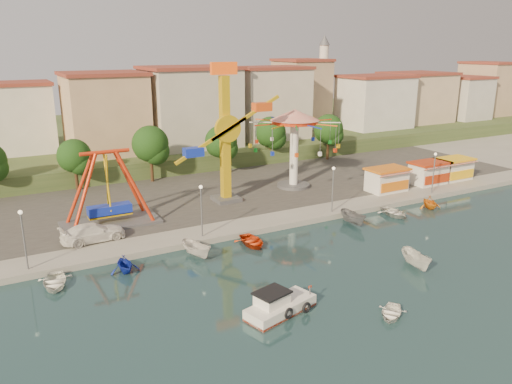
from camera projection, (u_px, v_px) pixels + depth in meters
ground at (348, 275)px, 42.65m from camera, size 200.00×200.00×0.00m
quay_deck at (142, 147)px, 94.81m from camera, size 200.00×100.00×0.60m
asphalt_pad at (208, 186)px, 67.76m from camera, size 90.00×28.00×0.01m
hill_terrace at (134, 137)px, 98.68m from camera, size 200.00×60.00×3.00m
pirate_ship_ride at (108, 190)px, 52.14m from camera, size 10.00×5.00×8.00m
kamikaze_tower at (230, 138)px, 58.98m from camera, size 9.04×3.10×16.50m
wave_swinger at (294, 131)px, 65.09m from camera, size 11.60×11.60×10.40m
booth_left at (387, 179)px, 64.85m from camera, size 5.40×3.78×3.08m
booth_mid at (429, 173)px, 68.36m from camera, size 5.40×3.78×3.08m
booth_right at (453, 169)px, 70.58m from camera, size 5.40×3.78×3.08m
lamp_post_0 at (24, 242)px, 41.71m from camera, size 0.14×0.14×5.00m
lamp_post_1 at (202, 212)px, 49.06m from camera, size 0.14×0.14×5.00m
lamp_post_2 at (333, 191)px, 56.41m from camera, size 0.14×0.14×5.00m
lamp_post_3 at (433, 174)px, 63.76m from camera, size 0.14×0.14×5.00m
tree_1 at (74, 156)px, 64.38m from camera, size 4.35×4.35×6.80m
tree_2 at (150, 144)px, 68.40m from camera, size 5.02×5.02×7.85m
tree_3 at (221, 142)px, 71.88m from camera, size 4.68×4.68×7.32m
tree_4 at (270, 132)px, 78.94m from camera, size 4.86×4.86×7.60m
tree_5 at (329, 129)px, 82.01m from camera, size 4.83×4.83×7.54m
building_1 at (18, 127)px, 74.09m from camera, size 12.33×9.01×8.63m
building_2 at (106, 112)px, 80.25m from camera, size 11.95×9.28×11.23m
building_3 at (194, 115)px, 84.21m from camera, size 12.59×10.50×9.20m
building_4 at (254, 108)px, 93.25m from camera, size 10.75×9.23×9.24m
building_5 at (318, 100)px, 97.51m from camera, size 12.77×10.96×11.21m
building_6 at (370, 95)px, 101.44m from camera, size 8.23×8.98×12.36m
building_7 at (396, 99)px, 111.56m from camera, size 11.59×10.93×8.76m
building_8 at (464, 90)px, 111.92m from camera, size 12.84×9.28×12.58m
building_9 at (492, 94)px, 120.93m from camera, size 12.95×9.17×9.21m
minaret at (323, 78)px, 101.16m from camera, size 2.80×2.80×18.00m
cabin_motorboat at (279, 307)px, 36.45m from camera, size 5.96×3.49×1.97m
rowboat_a at (280, 296)px, 38.38m from camera, size 3.79×4.01×0.68m
rowboat_b at (391, 313)px, 36.01m from camera, size 3.59×3.45×0.61m
skiff at (416, 260)px, 43.86m from camera, size 2.26×4.09×1.49m
van at (93, 232)px, 48.27m from camera, size 6.30×3.04×1.77m
moored_boat_0 at (54, 282)px, 40.54m from camera, size 3.32×4.23×0.80m
moored_boat_1 at (124, 264)px, 43.07m from camera, size 2.53×2.92×1.52m
moored_boat_2 at (197, 249)px, 46.16m from camera, size 2.36×4.06×1.48m
moored_boat_3 at (252, 241)px, 48.93m from camera, size 2.92×4.00×0.81m
moored_boat_5 at (353, 218)px, 54.61m from camera, size 1.46×3.86×1.49m
moored_boat_6 at (394, 212)px, 57.47m from camera, size 2.92×3.96×0.79m
moored_boat_7 at (430, 202)px, 59.98m from camera, size 3.38×3.64×1.58m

